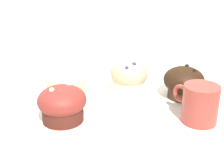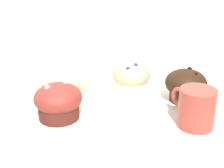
% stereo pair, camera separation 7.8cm
% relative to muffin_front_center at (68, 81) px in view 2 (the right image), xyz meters
% --- Properties ---
extents(wall_back, '(3.20, 0.10, 1.80)m').
position_rel_muffin_front_center_xyz_m(wall_back, '(0.04, 0.46, -0.07)').
color(wall_back, beige).
rests_on(wall_back, ground).
extents(muffin_front_center, '(0.11, 0.11, 0.08)m').
position_rel_muffin_front_center_xyz_m(muffin_front_center, '(0.00, 0.00, 0.00)').
color(muffin_front_center, white).
rests_on(muffin_front_center, display_counter).
extents(muffin_back_left, '(0.11, 0.11, 0.08)m').
position_rel_muffin_front_center_xyz_m(muffin_back_left, '(-0.03, -0.13, 0.00)').
color(muffin_back_left, '#491D15').
rests_on(muffin_back_left, display_counter).
extents(muffin_back_right, '(0.10, 0.10, 0.09)m').
position_rel_muffin_front_center_xyz_m(muffin_back_right, '(0.17, -0.02, 0.01)').
color(muffin_back_right, silver).
rests_on(muffin_back_right, display_counter).
extents(muffin_front_left, '(0.10, 0.10, 0.09)m').
position_rel_muffin_front_center_xyz_m(muffin_front_left, '(0.29, -0.10, 0.00)').
color(muffin_front_left, '#3A2617').
rests_on(muffin_front_left, display_counter).
extents(coffee_cup, '(0.08, 0.12, 0.09)m').
position_rel_muffin_front_center_xyz_m(coffee_cup, '(0.26, -0.22, 0.01)').
color(coffee_cup, '#99382D').
rests_on(coffee_cup, display_counter).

